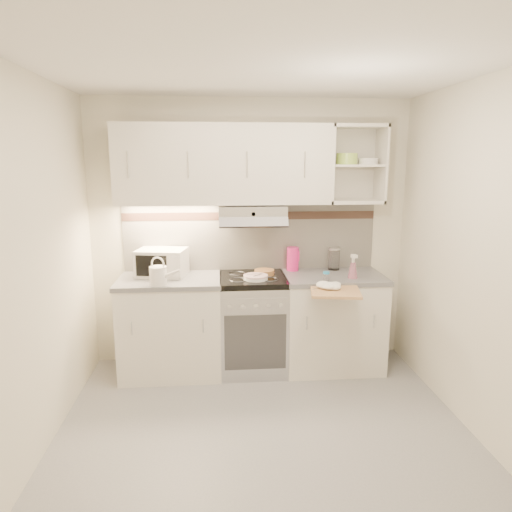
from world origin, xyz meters
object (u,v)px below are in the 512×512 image
at_px(electric_range, 253,323).
at_px(pink_pitcher, 293,259).
at_px(plate_stack, 256,277).
at_px(spray_bottle, 353,268).
at_px(microwave, 162,262).
at_px(glass_jar, 334,259).
at_px(cutting_board, 335,292).
at_px(watering_can, 159,275).

relative_size(electric_range, pink_pitcher, 3.98).
distance_m(plate_stack, pink_pitcher, 0.50).
bearing_deg(electric_range, plate_stack, -81.10).
relative_size(pink_pitcher, spray_bottle, 0.97).
xyz_separation_m(microwave, plate_stack, (0.84, -0.23, -0.10)).
distance_m(plate_stack, spray_bottle, 0.88).
distance_m(glass_jar, cutting_board, 0.69).
xyz_separation_m(plate_stack, cutting_board, (0.63, -0.34, -0.05)).
bearing_deg(watering_can, electric_range, 38.41).
xyz_separation_m(watering_can, cutting_board, (1.46, -0.23, -0.12)).
height_order(watering_can, spray_bottle, watering_can).
bearing_deg(watering_can, pink_pitcher, 42.26).
xyz_separation_m(glass_jar, cutting_board, (-0.15, -0.66, -0.14)).
relative_size(watering_can, plate_stack, 1.28).
relative_size(microwave, glass_jar, 2.23).
bearing_deg(glass_jar, electric_range, -165.99).
relative_size(electric_range, plate_stack, 4.15).
xyz_separation_m(microwave, spray_bottle, (1.71, -0.25, -0.03)).
distance_m(watering_can, spray_bottle, 1.70).
distance_m(microwave, watering_can, 0.34).
distance_m(pink_pitcher, cutting_board, 0.72).
relative_size(plate_stack, spray_bottle, 0.93).
bearing_deg(cutting_board, watering_can, -179.29).
distance_m(glass_jar, spray_bottle, 0.35).
relative_size(watering_can, cutting_board, 0.70).
xyz_separation_m(plate_stack, glass_jar, (0.78, 0.31, 0.09)).
relative_size(watering_can, spray_bottle, 1.20).
relative_size(plate_stack, pink_pitcher, 0.96).
bearing_deg(pink_pitcher, cutting_board, -58.98).
height_order(plate_stack, cutting_board, plate_stack).
bearing_deg(glass_jar, cutting_board, -102.99).
relative_size(electric_range, watering_can, 3.23).
height_order(microwave, spray_bottle, microwave).
height_order(electric_range, plate_stack, plate_stack).
distance_m(electric_range, spray_bottle, 1.05).
height_order(microwave, pink_pitcher, microwave).
xyz_separation_m(microwave, cutting_board, (1.48, -0.57, -0.15)).
distance_m(microwave, pink_pitcher, 1.23).
bearing_deg(watering_can, microwave, 115.43).
xyz_separation_m(electric_range, microwave, (-0.82, 0.12, 0.57)).
bearing_deg(watering_can, cutting_board, 13.99).
bearing_deg(glass_jar, watering_can, -165.27).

